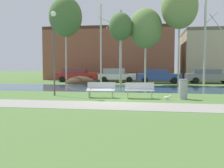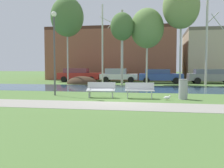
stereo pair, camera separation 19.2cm
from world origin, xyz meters
The scene contains 20 objects.
ground_plane centered at (0.00, 10.00, 0.00)m, with size 120.00×120.00×0.00m, color #517538.
paved_path_strip centered at (0.00, -1.78, 0.01)m, with size 60.00×2.49×0.01m, color gray.
river_band centered at (0.00, 7.55, 0.00)m, with size 80.00×6.57×0.01m, color #33516B.
soil_mound centered at (-5.52, 12.27, 0.00)m, with size 3.14×2.44×1.53m, color #423021.
bench_left centered at (-1.09, 1.13, 0.47)m, with size 1.64×0.69×0.87m.
bench_right centered at (1.08, 1.13, 0.47)m, with size 1.64×0.69×0.87m.
trash_bin centered at (3.40, 1.18, 0.56)m, with size 0.50×0.50×1.08m.
seagull centered at (2.56, 0.72, 0.13)m, with size 0.41×0.15×0.25m.
streetlamp centered at (-4.11, 1.78, 3.40)m, with size 0.32×0.32×5.04m.
birch_far_left centered at (-7.08, 12.43, 6.68)m, with size 3.29×3.29×8.66m.
birch_left centered at (-3.53, 12.89, 4.07)m, with size 1.46×2.70×7.90m.
birch_center_left centered at (-1.45, 11.95, 5.47)m, with size 2.22×2.22×7.08m.
birch_center centered at (0.86, 12.96, 5.43)m, with size 3.23×3.23×7.38m.
birch_center_right centered at (4.01, 12.58, 7.29)m, with size 3.41×3.41×9.37m.
birch_right centered at (6.36, 12.34, 4.49)m, with size 1.54×2.44×8.83m.
parked_van_nearest_red centered at (-6.87, 15.44, 0.80)m, with size 4.76×2.21×1.52m.
parked_sedan_second_white centered at (-2.39, 15.48, 0.79)m, with size 4.17×2.12×1.51m.
parked_hatch_third_blue centered at (2.13, 14.59, 0.77)m, with size 4.54×2.26×1.45m.
parked_wagon_fourth_grey centered at (7.25, 14.95, 0.78)m, with size 4.87×2.23×1.46m.
building_brick_low centered at (-4.17, 23.22, 3.36)m, with size 16.32×9.32×6.71m.
Camera 2 is at (2.20, -13.59, 1.80)m, focal length 43.07 mm.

